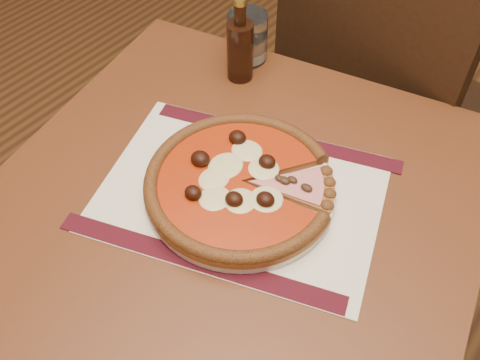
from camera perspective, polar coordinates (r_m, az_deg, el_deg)
name	(u,v)px	position (r m, az deg, el deg)	size (l,w,h in m)	color
table	(233,234)	(0.97, -0.73, -5.75)	(0.94, 0.94, 0.75)	brown
chair_far	(376,97)	(1.41, 14.33, 8.59)	(0.50, 0.50, 0.97)	black
placemat	(241,193)	(0.90, 0.07, -1.44)	(0.46, 0.33, 0.00)	silver
plate	(241,190)	(0.89, 0.08, -1.03)	(0.31, 0.31, 0.02)	white
pizza	(240,182)	(0.87, 0.05, -0.20)	(0.32, 0.32, 0.04)	#945D23
ham_slice	(302,183)	(0.88, 6.64, -0.27)	(0.14, 0.11, 0.02)	#945D23
water_glass	(247,37)	(1.14, 0.78, 15.01)	(0.08, 0.08, 0.10)	white
bottle	(240,48)	(1.08, 0.01, 13.91)	(0.05, 0.05, 0.18)	#371A0D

